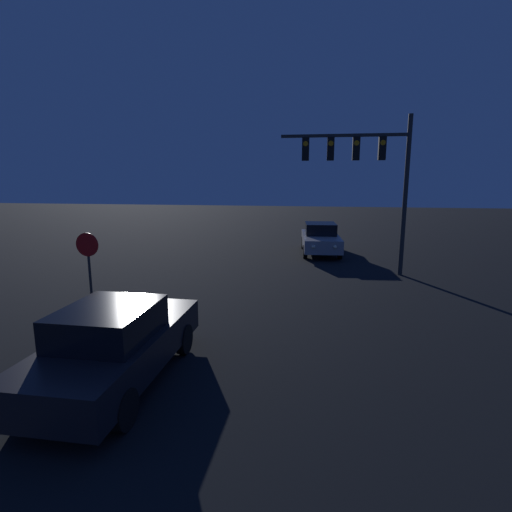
# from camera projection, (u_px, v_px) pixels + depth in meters

# --- Properties ---
(car_near) EXTENTS (1.89, 4.65, 1.58)m
(car_near) POSITION_uv_depth(u_px,v_px,m) (115.00, 344.00, 7.59)
(car_near) COLOR black
(car_near) RESTS_ON ground_plane
(car_far) EXTENTS (2.18, 4.74, 1.58)m
(car_far) POSITION_uv_depth(u_px,v_px,m) (320.00, 238.00, 20.97)
(car_far) COLOR #99999E
(car_far) RESTS_ON ground_plane
(traffic_signal_mast) EXTENTS (5.04, 0.30, 6.31)m
(traffic_signal_mast) POSITION_uv_depth(u_px,v_px,m) (366.00, 165.00, 15.77)
(traffic_signal_mast) COLOR #2D2D2D
(traffic_signal_mast) RESTS_ON ground_plane
(stop_sign) EXTENTS (0.65, 0.07, 2.44)m
(stop_sign) POSITION_uv_depth(u_px,v_px,m) (89.00, 260.00, 10.93)
(stop_sign) COLOR #2D2D2D
(stop_sign) RESTS_ON ground_plane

